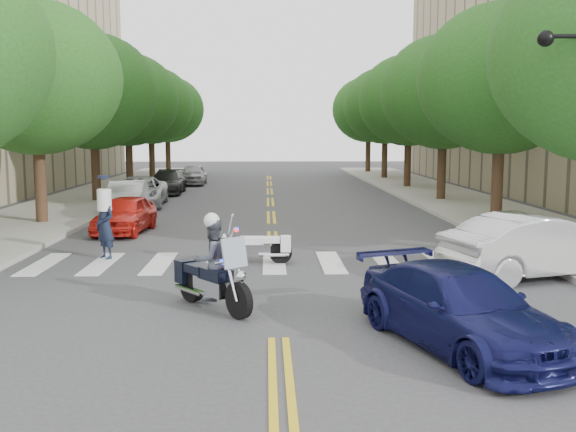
{
  "coord_description": "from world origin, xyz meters",
  "views": [
    {
      "loc": [
        -0.2,
        -10.64,
        3.5
      ],
      "look_at": [
        0.38,
        6.37,
        1.3
      ],
      "focal_mm": 40.0,
      "sensor_mm": 36.0,
      "label": 1
    }
  ],
  "objects_px": {
    "officer_standing": "(105,226)",
    "motorcycle_parked": "(261,247)",
    "convertible": "(537,246)",
    "motorcycle_police": "(211,266)",
    "sedan_blue": "(460,308)"
  },
  "relations": [
    {
      "from": "officer_standing",
      "to": "motorcycle_parked",
      "type": "bearing_deg",
      "value": 32.36
    },
    {
      "from": "motorcycle_parked",
      "to": "convertible",
      "type": "relative_size",
      "value": 0.44
    },
    {
      "from": "motorcycle_police",
      "to": "motorcycle_parked",
      "type": "height_order",
      "value": "motorcycle_police"
    },
    {
      "from": "motorcycle_parked",
      "to": "convertible",
      "type": "xyz_separation_m",
      "value": [
        6.75,
        -1.91,
        0.32
      ]
    },
    {
      "from": "convertible",
      "to": "officer_standing",
      "type": "bearing_deg",
      "value": 58.41
    },
    {
      "from": "sedan_blue",
      "to": "officer_standing",
      "type": "bearing_deg",
      "value": 115.54
    },
    {
      "from": "motorcycle_parked",
      "to": "officer_standing",
      "type": "height_order",
      "value": "officer_standing"
    },
    {
      "from": "officer_standing",
      "to": "convertible",
      "type": "bearing_deg",
      "value": 29.15
    },
    {
      "from": "officer_standing",
      "to": "motorcycle_police",
      "type": "bearing_deg",
      "value": -14.32
    },
    {
      "from": "officer_standing",
      "to": "sedan_blue",
      "type": "xyz_separation_m",
      "value": [
        7.67,
        -7.71,
        -0.29
      ]
    },
    {
      "from": "sedan_blue",
      "to": "motorcycle_police",
      "type": "bearing_deg",
      "value": 130.91
    },
    {
      "from": "convertible",
      "to": "motorcycle_parked",
      "type": "bearing_deg",
      "value": 56.39
    },
    {
      "from": "motorcycle_parked",
      "to": "sedan_blue",
      "type": "distance_m",
      "value": 7.67
    },
    {
      "from": "motorcycle_parked",
      "to": "sedan_blue",
      "type": "relative_size",
      "value": 0.46
    },
    {
      "from": "motorcycle_parked",
      "to": "officer_standing",
      "type": "xyz_separation_m",
      "value": [
        -4.34,
        0.81,
        0.48
      ]
    }
  ]
}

